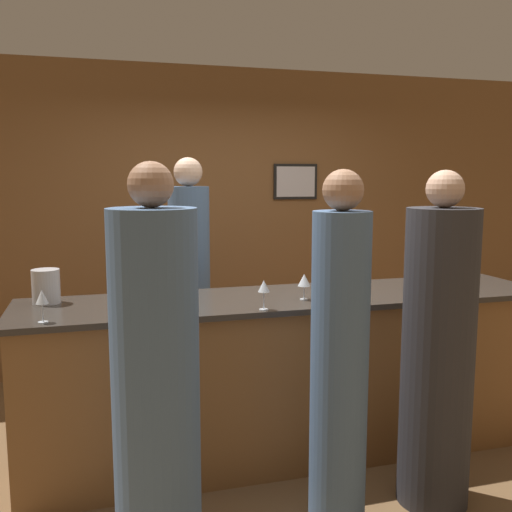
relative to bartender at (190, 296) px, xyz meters
name	(u,v)px	position (x,y,z in m)	size (l,w,h in m)	color
ground_plane	(291,450)	(0.53, -0.77, -0.92)	(14.00, 14.00, 0.00)	brown
back_wall	(225,219)	(0.53, 1.16, 0.48)	(8.00, 0.08, 2.80)	brown
bar_counter	(292,374)	(0.53, -0.77, -0.39)	(3.41, 0.77, 1.04)	brown
bartender	(190,296)	(0.00, 0.00, 0.00)	(0.30, 0.30, 1.94)	#4C6B93
guest_0	(156,387)	(-0.43, -1.65, -0.06)	(0.39, 0.39, 1.86)	#4C6B93
guest_1	(339,363)	(0.50, -1.59, -0.05)	(0.29, 0.29, 1.83)	#4C6B93
guest_2	(438,354)	(1.09, -1.54, -0.07)	(0.39, 0.39, 1.83)	#2D2D33
wine_bottle_0	(341,269)	(1.00, -0.48, 0.24)	(0.07, 0.07, 0.29)	#19381E
ice_bucket	(46,286)	(-0.96, -0.58, 0.23)	(0.16, 0.16, 0.20)	silver
wine_glass_0	(264,287)	(0.24, -1.10, 0.26)	(0.07, 0.07, 0.17)	silver
wine_glass_1	(304,281)	(0.56, -0.90, 0.25)	(0.08, 0.08, 0.16)	silver
wine_glass_2	(42,298)	(-0.94, -1.06, 0.26)	(0.06, 0.06, 0.17)	silver
wine_glass_3	(342,276)	(0.83, -0.88, 0.26)	(0.07, 0.07, 0.17)	silver
wine_glass_4	(436,270)	(1.52, -0.84, 0.26)	(0.06, 0.06, 0.17)	silver
wine_glass_5	(450,271)	(1.68, -0.77, 0.24)	(0.06, 0.06, 0.15)	silver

